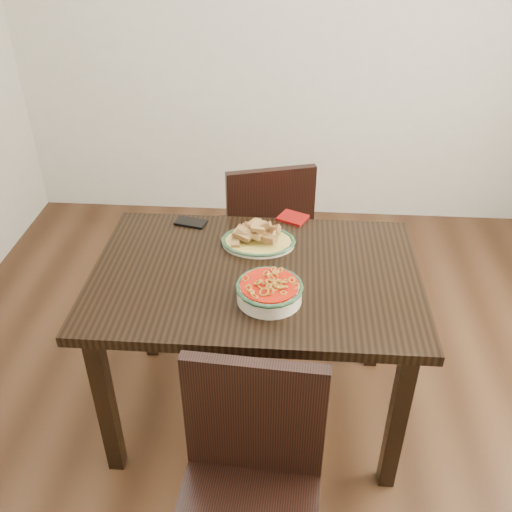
# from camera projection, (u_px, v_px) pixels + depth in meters

# --- Properties ---
(floor) EXTENTS (3.50, 3.50, 0.00)m
(floor) POSITION_uv_depth(u_px,v_px,m) (277.00, 397.00, 2.62)
(floor) COLOR #321D0F
(floor) RESTS_ON ground
(wall_back) EXTENTS (3.50, 0.10, 2.60)m
(wall_back) POSITION_uv_depth(u_px,v_px,m) (294.00, 17.00, 3.34)
(wall_back) COLOR beige
(wall_back) RESTS_ON ground
(dining_table) EXTENTS (1.24, 0.83, 0.75)m
(dining_table) POSITION_uv_depth(u_px,v_px,m) (256.00, 292.00, 2.20)
(dining_table) COLOR black
(dining_table) RESTS_ON ground
(chair_far) EXTENTS (0.52, 0.52, 0.89)m
(chair_far) POSITION_uv_depth(u_px,v_px,m) (265.00, 231.00, 2.87)
(chair_far) COLOR black
(chair_far) RESTS_ON ground
(chair_near) EXTENTS (0.45, 0.45, 0.89)m
(chair_near) POSITION_uv_depth(u_px,v_px,m) (249.00, 484.00, 1.68)
(chair_near) COLOR black
(chair_near) RESTS_ON ground
(fish_plate) EXTENTS (0.29, 0.23, 0.11)m
(fish_plate) POSITION_uv_depth(u_px,v_px,m) (258.00, 235.00, 2.28)
(fish_plate) COLOR beige
(fish_plate) RESTS_ON dining_table
(noodle_bowl) EXTENTS (0.24, 0.24, 0.08)m
(noodle_bowl) POSITION_uv_depth(u_px,v_px,m) (269.00, 289.00, 1.98)
(noodle_bowl) COLOR beige
(noodle_bowl) RESTS_ON dining_table
(smartphone) EXTENTS (0.14, 0.10, 0.01)m
(smartphone) POSITION_uv_depth(u_px,v_px,m) (191.00, 222.00, 2.44)
(smartphone) COLOR black
(smartphone) RESTS_ON dining_table
(napkin) EXTENTS (0.15, 0.14, 0.01)m
(napkin) POSITION_uv_depth(u_px,v_px,m) (293.00, 218.00, 2.47)
(napkin) COLOR maroon
(napkin) RESTS_ON dining_table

